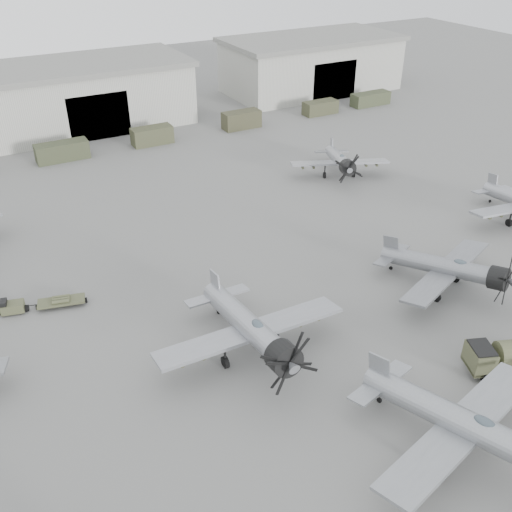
{
  "coord_description": "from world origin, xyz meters",
  "views": [
    {
      "loc": [
        -17.49,
        -19.6,
        26.51
      ],
      "look_at": [
        1.51,
        14.88,
        2.5
      ],
      "focal_mm": 40.0,
      "sensor_mm": 36.0,
      "label": 1
    }
  ],
  "objects_px": {
    "aircraft_mid_1": "(253,330)",
    "tug_trailer": "(31,305)",
    "aircraft_near_1": "(470,427)",
    "aircraft_mid_2": "(452,269)",
    "aircraft_far_1": "(340,161)"
  },
  "relations": [
    {
      "from": "aircraft_far_1",
      "to": "tug_trailer",
      "type": "xyz_separation_m",
      "value": [
        -35.84,
        -9.28,
        -1.59
      ]
    },
    {
      "from": "aircraft_near_1",
      "to": "aircraft_mid_2",
      "type": "height_order",
      "value": "aircraft_near_1"
    },
    {
      "from": "aircraft_near_1",
      "to": "aircraft_mid_2",
      "type": "relative_size",
      "value": 1.14
    },
    {
      "from": "aircraft_near_1",
      "to": "tug_trailer",
      "type": "bearing_deg",
      "value": 111.79
    },
    {
      "from": "aircraft_mid_2",
      "to": "tug_trailer",
      "type": "bearing_deg",
      "value": 134.66
    },
    {
      "from": "aircraft_near_1",
      "to": "aircraft_mid_2",
      "type": "bearing_deg",
      "value": 34.15
    },
    {
      "from": "aircraft_far_1",
      "to": "aircraft_near_1",
      "type": "bearing_deg",
      "value": -92.19
    },
    {
      "from": "aircraft_near_1",
      "to": "tug_trailer",
      "type": "relative_size",
      "value": 2.17
    },
    {
      "from": "aircraft_near_1",
      "to": "aircraft_mid_1",
      "type": "xyz_separation_m",
      "value": [
        -6.34,
        13.01,
        0.01
      ]
    },
    {
      "from": "aircraft_mid_1",
      "to": "tug_trailer",
      "type": "height_order",
      "value": "aircraft_mid_1"
    },
    {
      "from": "aircraft_near_1",
      "to": "aircraft_far_1",
      "type": "xyz_separation_m",
      "value": [
        17.2,
        35.41,
        -0.41
      ]
    },
    {
      "from": "aircraft_near_1",
      "to": "aircraft_mid_1",
      "type": "distance_m",
      "value": 14.47
    },
    {
      "from": "aircraft_near_1",
      "to": "aircraft_mid_1",
      "type": "bearing_deg",
      "value": 102.26
    },
    {
      "from": "tug_trailer",
      "to": "aircraft_mid_2",
      "type": "bearing_deg",
      "value": -10.35
    },
    {
      "from": "aircraft_mid_2",
      "to": "aircraft_far_1",
      "type": "bearing_deg",
      "value": 54.72
    }
  ]
}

